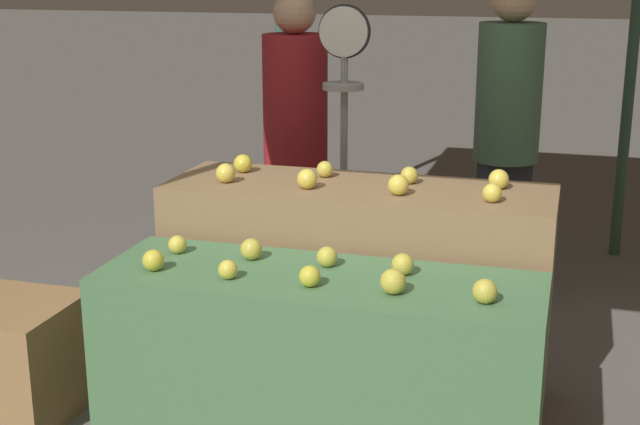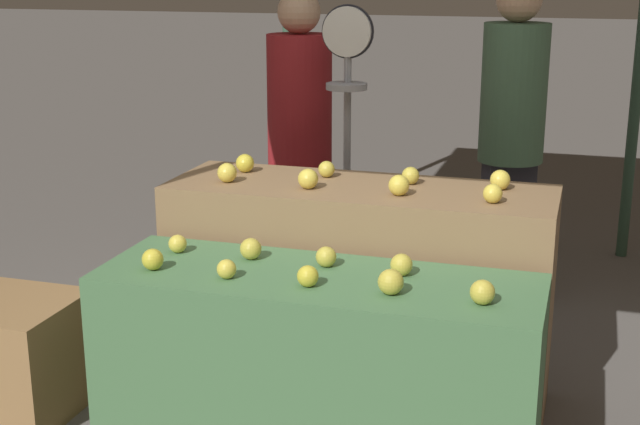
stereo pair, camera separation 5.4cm
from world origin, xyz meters
The scene contains 23 objects.
display_counter_front centered at (0.00, 0.00, 0.39)m, with size 1.61×0.55×0.77m, color #4C7A4C.
display_counter_back centered at (0.00, 0.60, 0.48)m, with size 1.61×0.55×0.96m, color olive.
apple_front_0 centered at (-0.60, -0.11, 0.81)m, with size 0.08×0.08×0.08m, color gold.
apple_front_1 centered at (-0.30, -0.12, 0.81)m, with size 0.07×0.07×0.07m, color yellow.
apple_front_2 centered at (0.00, -0.11, 0.81)m, with size 0.08×0.08×0.08m, color gold.
apple_front_3 centered at (0.29, -0.10, 0.82)m, with size 0.09×0.09×0.09m, color gold.
apple_front_4 centered at (0.60, -0.10, 0.81)m, with size 0.08×0.08×0.08m, color gold.
apple_front_5 centered at (-0.60, 0.10, 0.81)m, with size 0.07×0.07×0.07m, color yellow.
apple_front_6 centered at (-0.30, 0.11, 0.81)m, with size 0.08×0.08×0.08m, color gold.
apple_front_7 centered at (0.00, 0.11, 0.81)m, with size 0.08×0.08×0.08m, color gold.
apple_front_8 centered at (0.29, 0.10, 0.81)m, with size 0.08×0.08×0.08m, color gold.
apple_back_0 centered at (-0.55, 0.50, 1.00)m, with size 0.08×0.08×0.08m, color yellow.
apple_back_1 centered at (-0.19, 0.49, 1.00)m, with size 0.08×0.08×0.08m, color yellow.
apple_back_2 centered at (0.19, 0.50, 1.00)m, with size 0.08×0.08×0.08m, color yellow.
apple_back_3 centered at (0.56, 0.49, 1.00)m, with size 0.08×0.08×0.08m, color yellow.
apple_back_4 centered at (-0.55, 0.70, 1.00)m, with size 0.08×0.08×0.08m, color gold.
apple_back_5 centered at (-0.18, 0.71, 1.00)m, with size 0.07×0.07×0.07m, color gold.
apple_back_6 centered at (0.19, 0.70, 1.00)m, with size 0.07×0.07×0.07m, color gold.
apple_back_7 centered at (0.56, 0.71, 1.00)m, with size 0.08×0.08×0.08m, color yellow.
produce_scale centered at (-0.24, 1.26, 1.20)m, with size 0.25×0.20×1.67m.
person_vendor_at_scale centered at (-0.60, 1.61, 1.00)m, with size 0.47×0.47×1.72m.
person_customer_left centered at (0.50, 1.88, 1.05)m, with size 0.46×0.46×1.79m.
wooden_crate_side centered at (-1.35, 0.05, 0.25)m, with size 0.50×0.50×0.50m, color #9E7547.
Camera 1 is at (0.84, -2.89, 1.85)m, focal length 50.00 mm.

